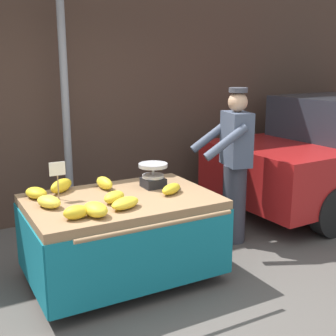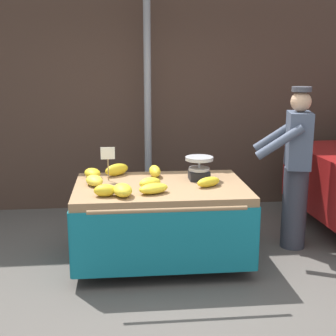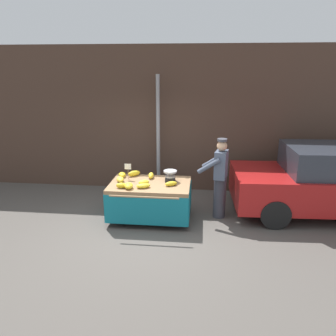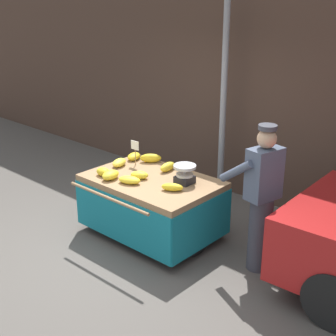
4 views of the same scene
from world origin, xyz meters
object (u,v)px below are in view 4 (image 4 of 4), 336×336
Objects in this scene: banana_bunch_8 at (119,163)px; banana_bunch_4 at (103,172)px; banana_bunch_6 at (151,158)px; banana_bunch_1 at (134,156)px; banana_bunch_3 at (168,167)px; price_sign at (135,148)px; street_pole at (223,105)px; banana_bunch_7 at (111,175)px; banana_bunch_2 at (172,187)px; weighing_scale at (185,174)px; banana_bunch_5 at (129,180)px; vendor_person at (261,199)px; banana_bunch_0 at (139,175)px; banana_cart at (152,194)px.

banana_bunch_4 is at bearing -73.26° from banana_bunch_8.
banana_bunch_4 is at bearing -97.32° from banana_bunch_6.
banana_bunch_3 is at bearing -0.86° from banana_bunch_1.
price_sign is 0.29m from banana_bunch_1.
banana_bunch_6 is (-0.39, -1.11, -0.61)m from street_pole.
street_pole is at bearing 79.90° from banana_bunch_7.
banana_bunch_2 is 1.00× the size of banana_bunch_8.
weighing_scale is 0.68m from banana_bunch_5.
banana_bunch_8 is (-0.55, 0.33, 0.00)m from banana_bunch_5.
banana_bunch_8 is 0.15× the size of vendor_person.
banana_bunch_0 is 1.59m from vendor_person.
street_pole is 10.46× the size of banana_bunch_5.
banana_bunch_3 is at bearing 176.70° from vendor_person.
weighing_scale is at bearing 27.86° from banana_bunch_0.
weighing_scale reaches higher than banana_bunch_5.
weighing_scale is 1.05m from banana_bunch_8.
banana_cart is 0.68m from banana_bunch_4.
banana_bunch_2 is at bearing -7.89° from banana_bunch_8.
weighing_scale is 1.15× the size of banana_bunch_1.
banana_bunch_7 is at bearing -5.07° from banana_bunch_4.
banana_bunch_6 is (-0.42, 0.42, 0.27)m from banana_cart.
street_pole is 1.75m from banana_bunch_0.
banana_bunch_4 is (-0.41, -0.24, 0.00)m from banana_bunch_0.
banana_bunch_8 is at bearing -174.07° from vendor_person.
vendor_person is (1.96, 0.59, 0.02)m from banana_bunch_4.
banana_bunch_2 is 1.10m from banana_bunch_8.
weighing_scale is at bearing 99.19° from banana_bunch_2.
banana_bunch_7 is at bearing -135.72° from banana_cart.
banana_bunch_7 is 0.99× the size of banana_bunch_8.
banana_bunch_1 is 0.64m from banana_bunch_3.
banana_cart is 4.94× the size of price_sign.
banana_bunch_1 reaches higher than banana_bunch_5.
banana_bunch_4 is 0.68× the size of banana_bunch_6.
street_pole reaches higher than vendor_person.
banana_bunch_3 is at bearing 136.82° from banana_bunch_2.
banana_bunch_2 is 1.30× the size of banana_bunch_4.
banana_bunch_8 is (-0.64, 0.03, 0.26)m from banana_cart.
vendor_person is (2.08, 0.22, 0.03)m from banana_bunch_8.
banana_bunch_7 is at bearing -55.65° from banana_bunch_8.
price_sign is 1.31× the size of banana_bunch_7.
banana_bunch_2 is at bearing -80.81° from weighing_scale.
banana_bunch_0 is 0.92× the size of banana_bunch_1.
banana_bunch_6 is (-0.31, 0.53, 0.01)m from banana_bunch_0.
banana_bunch_7 is (-0.28, -0.06, 0.01)m from banana_bunch_5.
street_pole is 11.30× the size of banana_bunch_8.
banana_cart is at bearing -170.18° from vendor_person.
banana_bunch_3 reaches higher than banana_bunch_4.
price_sign reaches higher than banana_bunch_8.
banana_bunch_3 is 0.16× the size of vendor_person.
banana_bunch_1 is (-0.17, 0.14, -0.20)m from price_sign.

